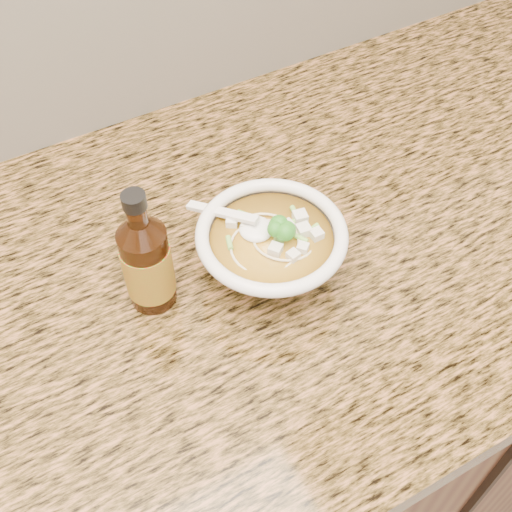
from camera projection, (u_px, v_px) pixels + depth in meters
cabinet at (88, 499)px, 1.06m from camera, size 4.00×0.65×0.86m
counter_slab at (6, 364)px, 0.71m from camera, size 4.00×0.68×0.04m
soup_bowl at (271, 251)px, 0.74m from camera, size 0.17×0.18×0.10m
hot_sauce_bottle at (147, 263)px, 0.70m from camera, size 0.06×0.06×0.17m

